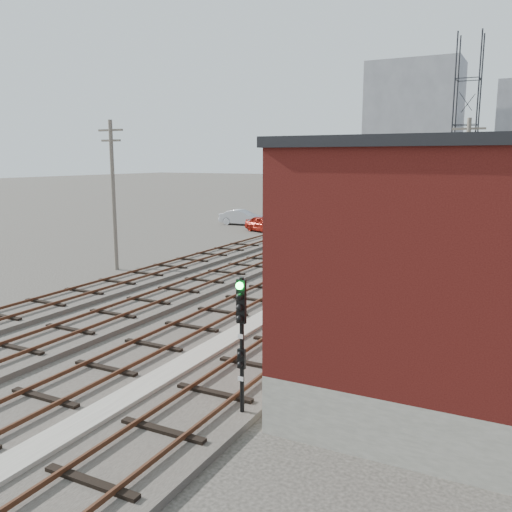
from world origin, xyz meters
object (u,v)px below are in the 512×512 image
Objects in this scene: switch_stand at (309,237)px; signal_mast at (241,339)px; site_trailer at (392,211)px; car_red at (264,224)px; car_grey at (303,215)px; car_silver at (242,217)px.

signal_mast is at bearing -59.44° from switch_stand.
site_trailer is (-6.92, 45.77, -0.86)m from signal_mast.
signal_mast is at bearing -129.13° from car_red.
switch_stand is 0.27× the size of car_grey.
car_silver is (-4.50, 3.98, 0.04)m from car_red.
site_trailer is at bearing 94.28° from switch_stand.
car_grey is (-15.93, 43.17, -1.54)m from signal_mast.
car_silver is 7.30m from car_grey.
car_red is 9.82m from car_grey.
site_trailer reaches higher than car_red.
car_red reaches higher than switch_stand.
switch_stand is at bearing -132.83° from car_silver.
site_trailer reaches higher than car_silver.
signal_mast is 0.88× the size of car_red.
car_silver is at bearing 74.03° from car_red.
switch_stand is 0.28× the size of car_red.
car_red is (-8.90, -12.41, -0.60)m from site_trailer.
car_grey reaches higher than switch_stand.
site_trailer is at bearing -61.38° from car_silver.
signal_mast is at bearing -155.01° from car_silver.
car_silver is (-13.40, -8.43, -0.56)m from site_trailer.
car_silver is (-20.32, 37.33, -1.42)m from signal_mast.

